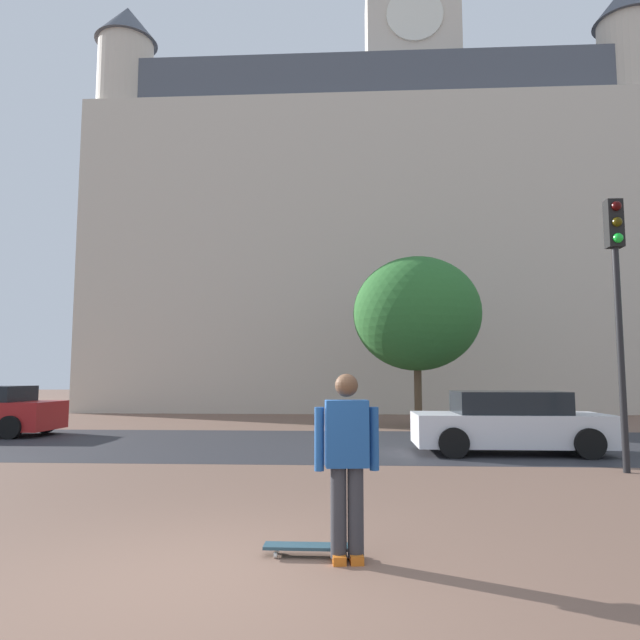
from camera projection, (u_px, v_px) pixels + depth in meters
The scene contains 8 objects.
ground_plane at pixel (307, 443), 14.69m from camera, with size 120.00×120.00×0.00m, color brown.
street_asphalt_strip at pixel (307, 444), 14.44m from camera, with size 120.00×6.98×0.00m, color #2D2D33.
landmark_building at pixel (373, 246), 33.72m from camera, with size 28.90×14.63×30.31m.
person_skater at pixel (347, 456), 5.33m from camera, with size 0.61×0.33×1.73m.
skateboard at pixel (306, 547), 5.40m from camera, with size 0.80×0.20×0.11m.
car_white at pixel (509, 423), 12.73m from camera, with size 4.22×1.97×1.38m.
traffic_light_pole at pixel (617, 281), 10.41m from camera, with size 0.28×0.34×4.98m.
tree_curb_far at pixel (417, 314), 19.73m from camera, with size 4.41×4.41×5.88m.
Camera 1 is at (1.13, -4.90, 1.70)m, focal length 31.84 mm.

